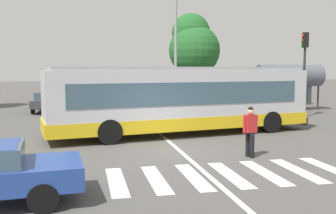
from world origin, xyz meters
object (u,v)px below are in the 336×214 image
Objects in this scene: parked_car_blue at (127,99)px; bus_stop_shelter at (289,76)px; city_transit_bus at (182,99)px; twin_arm_street_lamp at (176,28)px; traffic_light_far_corner at (305,61)px; parked_car_silver at (162,99)px; parked_car_charcoal at (48,100)px; parked_car_red at (89,100)px; background_tree_right at (193,45)px; pedestrian_crossing_street at (250,129)px.

bus_stop_shelter is at bearing -15.00° from parked_car_blue.
city_transit_bus is 10.22m from twin_arm_street_lamp.
traffic_light_far_corner is 0.54× the size of twin_arm_street_lamp.
city_transit_bus is 2.67× the size of parked_car_silver.
city_transit_bus is 12.91m from parked_car_charcoal.
parked_car_silver is (2.51, -0.57, 0.00)m from parked_car_blue.
parked_car_silver is 9.25m from bus_stop_shelter.
city_transit_bus is at bearing -154.20° from traffic_light_far_corner.
parked_car_red is at bearing 110.15° from city_transit_bus.
city_transit_bus reaches higher than parked_car_blue.
background_tree_right is (8.56, 3.05, 4.12)m from parked_car_red.
background_tree_right reaches higher than city_transit_bus.
twin_arm_street_lamp reaches higher than traffic_light_far_corner.
twin_arm_street_lamp reaches higher than parked_car_red.
parked_car_red is (2.75, 0.03, 0.00)m from parked_car_charcoal.
background_tree_right is (-4.16, 9.82, 1.47)m from traffic_light_far_corner.
parked_car_blue is 6.27m from twin_arm_street_lamp.
bus_stop_shelter reaches higher than pedestrian_crossing_street.
pedestrian_crossing_street is 14.90m from twin_arm_street_lamp.
pedestrian_crossing_street is at bearing -100.16° from background_tree_right.
parked_car_red is at bearing -160.42° from background_tree_right.
parked_car_charcoal is 0.95× the size of bus_stop_shelter.
pedestrian_crossing_street is 12.13m from traffic_light_far_corner.
twin_arm_street_lamp reaches higher than city_transit_bus.
parked_car_blue is 0.91× the size of traffic_light_far_corner.
city_transit_bus is 2.74× the size of parked_car_charcoal.
parked_car_blue is at bearing 145.22° from traffic_light_far_corner.
city_transit_bus is 12.89m from bus_stop_shelter.
traffic_light_far_corner is 4.25m from bus_stop_shelter.
parked_car_silver is 10.20m from traffic_light_far_corner.
parked_car_red is at bearing 175.72° from parked_car_silver.
pedestrian_crossing_street is (1.13, -4.96, -0.62)m from city_transit_bus.
parked_car_charcoal is 0.60× the size of background_tree_right.
parked_car_blue is 1.00× the size of parked_car_silver.
traffic_light_far_corner is 10.77m from background_tree_right.
twin_arm_street_lamp is (0.75, 14.09, 4.80)m from pedestrian_crossing_street.
pedestrian_crossing_street is 19.68m from background_tree_right.
parked_car_red is 2.72m from parked_car_blue.
bus_stop_shelter is (16.74, -2.82, 1.65)m from parked_car_charcoal.
pedestrian_crossing_street reaches higher than parked_car_red.
parked_car_blue is at bearing 147.73° from twin_arm_street_lamp.
parked_car_red is 9.98m from background_tree_right.
bus_stop_shelter is (11.27, -3.02, 1.65)m from parked_car_blue.
parked_car_charcoal is 0.48× the size of twin_arm_street_lamp.
bus_stop_shelter is at bearing -7.05° from twin_arm_street_lamp.
bus_stop_shelter is at bearing -47.37° from background_tree_right.
background_tree_right reaches higher than traffic_light_far_corner.
twin_arm_street_lamp reaches higher than parked_car_charcoal.
parked_car_charcoal is 5.47m from parked_car_blue.
parked_car_silver is (5.22, -0.39, 0.00)m from parked_car_red.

